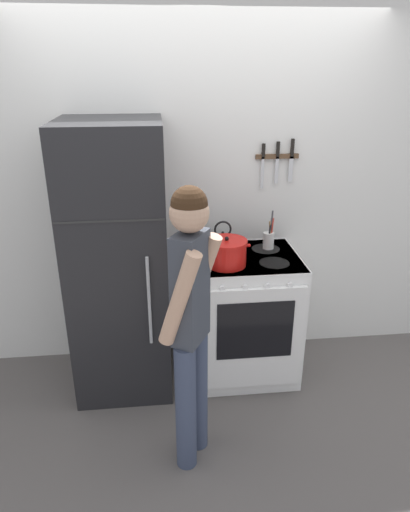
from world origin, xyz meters
The scene contains 9 objects.
ground_plane centered at (0.00, 0.00, 0.00)m, with size 14.00×14.00×0.00m, color #5B5654.
wall_back centered at (0.00, 0.03, 1.27)m, with size 10.00×0.06×2.55m.
refrigerator centered at (-0.58, -0.34, 0.93)m, with size 0.64×0.70×1.86m.
stove_range centered at (0.30, -0.34, 0.47)m, with size 0.73×0.68×0.93m.
dutch_oven_pot centered at (0.14, -0.45, 1.02)m, with size 0.31×0.27×0.20m.
tea_kettle centered at (0.15, -0.19, 1.00)m, with size 0.20×0.16×0.22m.
utensil_jar centered at (0.48, -0.18, 1.00)m, with size 0.08×0.08×0.28m.
person centered at (-0.15, -1.12, 0.94)m, with size 0.37×0.41×1.64m.
wall_knife_strip centered at (0.56, -0.02, 1.56)m, with size 0.31×0.03×0.35m.
Camera 1 is at (-0.30, -3.19, 2.16)m, focal length 32.00 mm.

